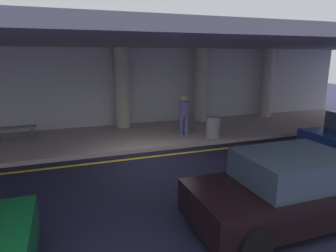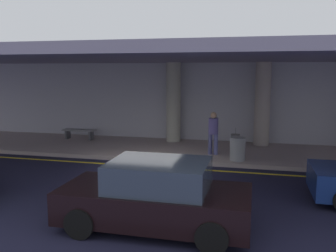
{
  "view_description": "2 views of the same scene",
  "coord_description": "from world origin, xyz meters",
  "px_view_note": "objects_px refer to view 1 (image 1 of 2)",
  "views": [
    {
      "loc": [
        -2.57,
        -8.94,
        3.4
      ],
      "look_at": [
        1.18,
        1.62,
        0.76
      ],
      "focal_mm": 31.69,
      "sensor_mm": 36.0,
      "label": 1
    },
    {
      "loc": [
        3.66,
        -11.7,
        3.4
      ],
      "look_at": [
        0.22,
        2.62,
        1.17
      ],
      "focal_mm": 38.68,
      "sensor_mm": 36.0,
      "label": 2
    }
  ],
  "objects_px": {
    "car_black": "(288,190)",
    "bench_metal": "(15,130)",
    "suitcase_upright_primary": "(189,120)",
    "support_column_right_mid": "(267,83)",
    "support_column_center": "(201,85)",
    "support_column_left_mid": "(122,88)",
    "trash_bin_steel": "(213,127)",
    "traveler_with_luggage": "(184,113)"
  },
  "relations": [
    {
      "from": "support_column_center",
      "to": "car_black",
      "type": "distance_m",
      "value": 9.47
    },
    {
      "from": "car_black",
      "to": "suitcase_upright_primary",
      "type": "distance_m",
      "value": 8.14
    },
    {
      "from": "car_black",
      "to": "suitcase_upright_primary",
      "type": "relative_size",
      "value": 4.56
    },
    {
      "from": "support_column_center",
      "to": "traveler_with_luggage",
      "type": "relative_size",
      "value": 2.17
    },
    {
      "from": "trash_bin_steel",
      "to": "support_column_center",
      "type": "bearing_deg",
      "value": 73.99
    },
    {
      "from": "car_black",
      "to": "suitcase_upright_primary",
      "type": "height_order",
      "value": "car_black"
    },
    {
      "from": "support_column_center",
      "to": "trash_bin_steel",
      "type": "height_order",
      "value": "support_column_center"
    },
    {
      "from": "support_column_center",
      "to": "suitcase_upright_primary",
      "type": "relative_size",
      "value": 4.06
    },
    {
      "from": "support_column_left_mid",
      "to": "car_black",
      "type": "bearing_deg",
      "value": -79.71
    },
    {
      "from": "support_column_left_mid",
      "to": "trash_bin_steel",
      "type": "bearing_deg",
      "value": -44.74
    },
    {
      "from": "support_column_right_mid",
      "to": "suitcase_upright_primary",
      "type": "xyz_separation_m",
      "value": [
        -5.08,
        -1.05,
        -1.51
      ]
    },
    {
      "from": "suitcase_upright_primary",
      "to": "bench_metal",
      "type": "distance_m",
      "value": 7.45
    },
    {
      "from": "support_column_right_mid",
      "to": "bench_metal",
      "type": "bearing_deg",
      "value": -177.1
    },
    {
      "from": "car_black",
      "to": "bench_metal",
      "type": "distance_m",
      "value": 10.46
    },
    {
      "from": "support_column_left_mid",
      "to": "traveler_with_luggage",
      "type": "bearing_deg",
      "value": -47.77
    },
    {
      "from": "support_column_center",
      "to": "bench_metal",
      "type": "xyz_separation_m",
      "value": [
        -8.51,
        -0.63,
        -1.47
      ]
    },
    {
      "from": "support_column_left_mid",
      "to": "bench_metal",
      "type": "height_order",
      "value": "support_column_left_mid"
    },
    {
      "from": "support_column_left_mid",
      "to": "bench_metal",
      "type": "bearing_deg",
      "value": -172.01
    },
    {
      "from": "support_column_center",
      "to": "support_column_left_mid",
      "type": "bearing_deg",
      "value": 180.0
    },
    {
      "from": "traveler_with_luggage",
      "to": "bench_metal",
      "type": "relative_size",
      "value": 1.05
    },
    {
      "from": "car_black",
      "to": "trash_bin_steel",
      "type": "xyz_separation_m",
      "value": [
        1.46,
        6.0,
        -0.14
      ]
    },
    {
      "from": "support_column_left_mid",
      "to": "support_column_center",
      "type": "height_order",
      "value": "same"
    },
    {
      "from": "support_column_right_mid",
      "to": "suitcase_upright_primary",
      "type": "relative_size",
      "value": 4.06
    },
    {
      "from": "support_column_left_mid",
      "to": "support_column_right_mid",
      "type": "xyz_separation_m",
      "value": [
        8.0,
        0.0,
        0.0
      ]
    },
    {
      "from": "support_column_center",
      "to": "car_black",
      "type": "xyz_separation_m",
      "value": [
        -2.35,
        -9.08,
        -1.26
      ]
    },
    {
      "from": "trash_bin_steel",
      "to": "support_column_right_mid",
      "type": "bearing_deg",
      "value": 32.28
    },
    {
      "from": "car_black",
      "to": "support_column_left_mid",
      "type": "bearing_deg",
      "value": 99.68
    },
    {
      "from": "traveler_with_luggage",
      "to": "bench_metal",
      "type": "distance_m",
      "value": 6.88
    },
    {
      "from": "support_column_left_mid",
      "to": "traveler_with_luggage",
      "type": "xyz_separation_m",
      "value": [
        2.13,
        -2.34,
        -0.86
      ]
    },
    {
      "from": "support_column_right_mid",
      "to": "trash_bin_steel",
      "type": "distance_m",
      "value": 5.95
    },
    {
      "from": "support_column_center",
      "to": "suitcase_upright_primary",
      "type": "bearing_deg",
      "value": -135.71
    },
    {
      "from": "support_column_right_mid",
      "to": "support_column_center",
      "type": "bearing_deg",
      "value": 180.0
    },
    {
      "from": "support_column_left_mid",
      "to": "car_black",
      "type": "xyz_separation_m",
      "value": [
        1.65,
        -9.08,
        -1.26
      ]
    },
    {
      "from": "suitcase_upright_primary",
      "to": "bench_metal",
      "type": "relative_size",
      "value": 0.56
    },
    {
      "from": "support_column_left_mid",
      "to": "support_column_right_mid",
      "type": "distance_m",
      "value": 8.0
    },
    {
      "from": "support_column_left_mid",
      "to": "support_column_right_mid",
      "type": "bearing_deg",
      "value": 0.0
    },
    {
      "from": "support_column_left_mid",
      "to": "bench_metal",
      "type": "relative_size",
      "value": 2.28
    },
    {
      "from": "traveler_with_luggage",
      "to": "bench_metal",
      "type": "xyz_separation_m",
      "value": [
        -6.64,
        1.71,
        -0.61
      ]
    },
    {
      "from": "car_black",
      "to": "bench_metal",
      "type": "relative_size",
      "value": 2.56
    },
    {
      "from": "support_column_left_mid",
      "to": "support_column_center",
      "type": "distance_m",
      "value": 4.0
    },
    {
      "from": "bench_metal",
      "to": "trash_bin_steel",
      "type": "relative_size",
      "value": 1.88
    },
    {
      "from": "support_column_left_mid",
      "to": "traveler_with_luggage",
      "type": "distance_m",
      "value": 3.28
    }
  ]
}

